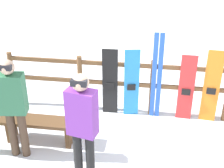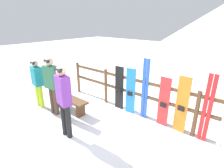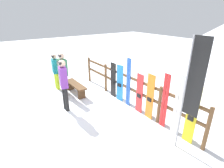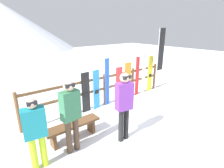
% 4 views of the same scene
% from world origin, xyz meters
% --- Properties ---
extents(ground_plane, '(40.00, 40.00, 0.00)m').
position_xyz_m(ground_plane, '(0.00, 0.00, 0.00)').
color(ground_plane, white).
extents(fence, '(5.88, 0.10, 1.18)m').
position_xyz_m(fence, '(0.00, 1.73, 0.71)').
color(fence, brown).
rests_on(fence, ground).
extents(bench, '(1.42, 0.36, 0.46)m').
position_xyz_m(bench, '(-1.91, 0.53, 0.34)').
color(bench, brown).
rests_on(bench, ground).
extents(person_purple, '(0.44, 0.30, 1.78)m').
position_xyz_m(person_purple, '(-0.91, -0.28, 1.05)').
color(person_purple, black).
rests_on(person_purple, ground).
extents(person_teal, '(0.46, 0.30, 1.55)m').
position_xyz_m(person_teal, '(-2.89, 0.10, 0.89)').
color(person_teal, '#B7D826').
rests_on(person_teal, ground).
extents(person_plaid_green, '(0.45, 0.29, 1.72)m').
position_xyz_m(person_plaid_green, '(-2.11, 0.14, 1.01)').
color(person_plaid_green, '#4C3828').
rests_on(person_plaid_green, ground).
extents(snowboard_black_stripe, '(0.31, 0.06, 1.39)m').
position_xyz_m(snowboard_black_stripe, '(-0.83, 1.67, 0.69)').
color(snowboard_black_stripe, black).
rests_on(snowboard_black_stripe, ground).
extents(snowboard_blue, '(0.29, 0.10, 1.40)m').
position_xyz_m(snowboard_blue, '(-0.40, 1.67, 0.70)').
color(snowboard_blue, '#288CE0').
rests_on(snowboard_blue, ground).
extents(ski_pair_blue, '(0.19, 0.02, 1.75)m').
position_xyz_m(ski_pair_blue, '(0.07, 1.67, 0.88)').
color(ski_pair_blue, blue).
rests_on(ski_pair_blue, ground).
extents(snowboard_red, '(0.30, 0.06, 1.35)m').
position_xyz_m(snowboard_red, '(0.65, 1.67, 0.67)').
color(snowboard_red, red).
rests_on(snowboard_red, ground).
extents(snowboard_orange, '(0.30, 0.07, 1.47)m').
position_xyz_m(snowboard_orange, '(1.11, 1.67, 0.73)').
color(snowboard_orange, orange).
rests_on(snowboard_orange, ground).
extents(ski_pair_red, '(0.19, 0.02, 1.64)m').
position_xyz_m(ski_pair_red, '(1.66, 1.67, 0.82)').
color(ski_pair_red, red).
rests_on(ski_pair_red, ground).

